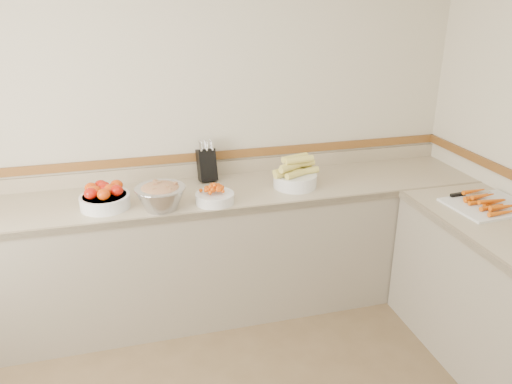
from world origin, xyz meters
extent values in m
plane|color=beige|center=(0.00, 2.00, 1.30)|extent=(4.00, 0.00, 4.00)
cube|color=tan|center=(0.00, 1.68, 0.88)|extent=(4.00, 0.65, 0.04)
cube|color=gray|center=(0.00, 1.68, 0.43)|extent=(4.00, 0.63, 0.86)
cube|color=#847359|center=(0.00, 1.36, 0.88)|extent=(4.00, 0.02, 0.04)
cube|color=tan|center=(0.00, 1.99, 0.95)|extent=(4.00, 0.02, 0.10)
cube|color=brown|center=(0.00, 1.99, 1.05)|extent=(4.00, 0.02, 0.06)
cube|color=black|center=(0.14, 1.90, 1.01)|extent=(0.14, 0.16, 0.24)
cylinder|color=silver|center=(0.10, 1.87, 1.16)|extent=(0.02, 0.03, 0.06)
cylinder|color=silver|center=(0.14, 1.87, 1.16)|extent=(0.02, 0.03, 0.06)
cylinder|color=silver|center=(0.18, 1.87, 1.16)|extent=(0.02, 0.03, 0.06)
cylinder|color=silver|center=(0.10, 1.90, 1.16)|extent=(0.02, 0.03, 0.06)
cylinder|color=silver|center=(0.14, 1.90, 1.16)|extent=(0.02, 0.03, 0.06)
cylinder|color=silver|center=(0.18, 1.90, 1.16)|extent=(0.02, 0.03, 0.06)
cylinder|color=silver|center=(0.10, 1.92, 1.16)|extent=(0.02, 0.03, 0.06)
cylinder|color=silver|center=(0.14, 1.92, 1.16)|extent=(0.02, 0.03, 0.06)
cylinder|color=silver|center=(0.18, 1.92, 1.16)|extent=(0.02, 0.03, 0.06)
cylinder|color=white|center=(-0.56, 1.59, 0.94)|extent=(0.31, 0.31, 0.08)
torus|color=white|center=(-0.56, 1.59, 0.98)|extent=(0.31, 0.31, 0.01)
cylinder|color=white|center=(-0.56, 1.59, 0.98)|extent=(0.27, 0.27, 0.01)
ellipsoid|color=red|center=(-0.63, 1.55, 1.02)|extent=(0.08, 0.08, 0.07)
ellipsoid|color=#D13B07|center=(-0.56, 1.51, 1.02)|extent=(0.08, 0.08, 0.07)
ellipsoid|color=red|center=(-0.48, 1.56, 1.02)|extent=(0.08, 0.08, 0.07)
ellipsoid|color=#D13B07|center=(-0.63, 1.64, 1.02)|extent=(0.08, 0.08, 0.07)
ellipsoid|color=red|center=(-0.56, 1.60, 1.02)|extent=(0.08, 0.08, 0.07)
ellipsoid|color=#D13B07|center=(-0.48, 1.65, 1.02)|extent=(0.08, 0.08, 0.07)
ellipsoid|color=red|center=(-0.58, 1.67, 1.02)|extent=(0.08, 0.08, 0.07)
ellipsoid|color=#D13B07|center=(-0.52, 1.58, 1.02)|extent=(0.08, 0.08, 0.07)
ellipsoid|color=red|center=(-0.56, 1.64, 1.02)|extent=(0.08, 0.08, 0.07)
ellipsoid|color=#D13B07|center=(-0.61, 1.58, 1.02)|extent=(0.08, 0.08, 0.07)
cylinder|color=white|center=(0.11, 1.48, 0.93)|extent=(0.25, 0.25, 0.06)
torus|color=white|center=(0.11, 1.48, 0.96)|extent=(0.25, 0.25, 0.01)
cylinder|color=white|center=(0.11, 1.48, 0.96)|extent=(0.21, 0.21, 0.01)
sphere|color=#D94B07|center=(0.15, 1.51, 1.00)|extent=(0.03, 0.03, 0.03)
sphere|color=#D94B07|center=(0.11, 1.48, 1.01)|extent=(0.03, 0.03, 0.03)
sphere|color=#D94B07|center=(0.11, 1.45, 1.01)|extent=(0.03, 0.03, 0.03)
sphere|color=#D94B07|center=(0.09, 1.54, 0.99)|extent=(0.03, 0.03, 0.03)
sphere|color=#D94B07|center=(0.12, 1.48, 1.02)|extent=(0.03, 0.03, 0.03)
sphere|color=#D94B07|center=(0.17, 1.47, 0.99)|extent=(0.03, 0.03, 0.03)
sphere|color=#D94B07|center=(0.15, 1.50, 1.00)|extent=(0.03, 0.03, 0.03)
sphere|color=#D94B07|center=(0.11, 1.52, 1.00)|extent=(0.03, 0.03, 0.03)
sphere|color=#D94B07|center=(0.09, 1.48, 1.01)|extent=(0.03, 0.03, 0.03)
sphere|color=#D94B07|center=(0.18, 1.48, 0.99)|extent=(0.03, 0.03, 0.03)
sphere|color=#D94B07|center=(0.04, 1.50, 0.99)|extent=(0.03, 0.03, 0.03)
sphere|color=#D94B07|center=(0.12, 1.48, 1.01)|extent=(0.03, 0.03, 0.03)
sphere|color=#D94B07|center=(0.12, 1.47, 1.02)|extent=(0.03, 0.03, 0.03)
sphere|color=#D94B07|center=(0.18, 1.52, 0.99)|extent=(0.03, 0.03, 0.03)
sphere|color=#D94B07|center=(0.04, 1.45, 0.98)|extent=(0.03, 0.03, 0.03)
sphere|color=#D94B07|center=(0.11, 1.47, 1.02)|extent=(0.03, 0.03, 0.03)
sphere|color=#D94B07|center=(0.06, 1.48, 0.99)|extent=(0.03, 0.03, 0.03)
sphere|color=#D94B07|center=(0.14, 1.47, 1.00)|extent=(0.03, 0.03, 0.03)
sphere|color=#D94B07|center=(0.14, 1.46, 1.00)|extent=(0.03, 0.03, 0.03)
sphere|color=#D94B07|center=(0.11, 1.48, 1.02)|extent=(0.03, 0.03, 0.03)
sphere|color=#D94B07|center=(0.09, 1.45, 1.00)|extent=(0.03, 0.03, 0.03)
sphere|color=#D94B07|center=(0.08, 1.50, 1.00)|extent=(0.03, 0.03, 0.03)
sphere|color=#D94B07|center=(0.10, 1.46, 1.01)|extent=(0.03, 0.03, 0.03)
sphere|color=#D94B07|center=(0.14, 1.48, 1.00)|extent=(0.03, 0.03, 0.03)
sphere|color=#D94B07|center=(0.13, 1.51, 1.01)|extent=(0.03, 0.03, 0.03)
sphere|color=#D94B07|center=(0.11, 1.48, 1.02)|extent=(0.03, 0.03, 0.03)
sphere|color=#D94B07|center=(0.03, 1.49, 0.98)|extent=(0.03, 0.03, 0.03)
sphere|color=#D94B07|center=(0.05, 1.47, 0.99)|extent=(0.03, 0.03, 0.03)
sphere|color=#D94B07|center=(0.10, 1.53, 0.99)|extent=(0.03, 0.03, 0.03)
sphere|color=#D94B07|center=(0.11, 1.49, 1.01)|extent=(0.03, 0.03, 0.03)
sphere|color=#D94B07|center=(0.08, 1.46, 1.00)|extent=(0.03, 0.03, 0.03)
sphere|color=#D94B07|center=(0.13, 1.51, 1.00)|extent=(0.03, 0.03, 0.03)
sphere|color=#D94B07|center=(0.13, 1.45, 1.00)|extent=(0.03, 0.03, 0.03)
sphere|color=#D94B07|center=(0.13, 1.46, 1.01)|extent=(0.03, 0.03, 0.03)
sphere|color=#D94B07|center=(0.12, 1.51, 1.00)|extent=(0.03, 0.03, 0.03)
sphere|color=#D94B07|center=(0.10, 1.50, 1.01)|extent=(0.03, 0.03, 0.03)
sphere|color=#D94B07|center=(0.12, 1.48, 1.01)|extent=(0.03, 0.03, 0.03)
sphere|color=#D94B07|center=(0.19, 1.45, 0.98)|extent=(0.03, 0.03, 0.03)
sphere|color=#D94B07|center=(0.08, 1.48, 1.01)|extent=(0.03, 0.03, 0.03)
sphere|color=#D94B07|center=(0.17, 1.50, 1.00)|extent=(0.03, 0.03, 0.03)
sphere|color=#D94B07|center=(0.12, 1.50, 1.01)|extent=(0.03, 0.03, 0.03)
sphere|color=#D94B07|center=(0.09, 1.45, 1.00)|extent=(0.03, 0.03, 0.03)
cylinder|color=white|center=(0.70, 1.62, 0.94)|extent=(0.30, 0.30, 0.09)
torus|color=white|center=(0.70, 1.62, 0.98)|extent=(0.30, 0.30, 0.01)
cylinder|color=#E6D45F|center=(0.64, 1.60, 1.01)|extent=(0.20, 0.11, 0.05)
cylinder|color=#E6D45F|center=(0.70, 1.57, 1.01)|extent=(0.20, 0.13, 0.05)
cylinder|color=#E6D45F|center=(0.76, 1.60, 1.01)|extent=(0.20, 0.08, 0.05)
cylinder|color=#E6D45F|center=(0.65, 1.66, 1.01)|extent=(0.20, 0.11, 0.05)
cylinder|color=#E6D45F|center=(0.73, 1.67, 1.01)|extent=(0.20, 0.06, 0.05)
cylinder|color=#E6D45F|center=(0.68, 1.62, 1.06)|extent=(0.20, 0.12, 0.05)
cylinder|color=#E6D45F|center=(0.74, 1.63, 1.06)|extent=(0.20, 0.08, 0.05)
cylinder|color=#E6D45F|center=(0.70, 1.65, 1.10)|extent=(0.20, 0.10, 0.05)
cylinder|color=#E6D45F|center=(0.66, 1.59, 1.06)|extent=(0.20, 0.13, 0.05)
cylinder|color=#E6D45F|center=(0.72, 1.60, 1.10)|extent=(0.20, 0.07, 0.05)
cylinder|color=#B2B2BA|center=(-0.22, 1.47, 0.97)|extent=(0.31, 0.31, 0.14)
torus|color=#B2B2BA|center=(-0.22, 1.47, 1.04)|extent=(0.31, 0.31, 0.01)
ellipsoid|color=#B2142D|center=(-0.22, 1.47, 1.03)|extent=(0.25, 0.25, 0.08)
cube|color=#B2142D|center=(-0.25, 1.48, 1.06)|extent=(0.02, 0.02, 0.02)
cube|color=#89B859|center=(-0.22, 1.49, 1.06)|extent=(0.03, 0.03, 0.02)
cube|color=#B2142D|center=(-0.24, 1.57, 1.05)|extent=(0.03, 0.03, 0.02)
cube|color=#89B859|center=(-0.13, 1.47, 1.06)|extent=(0.03, 0.03, 0.02)
cube|color=#B2142D|center=(-0.18, 1.43, 1.06)|extent=(0.02, 0.02, 0.02)
cube|color=#89B859|center=(-0.17, 1.40, 1.05)|extent=(0.03, 0.03, 0.02)
cube|color=#B2142D|center=(-0.21, 1.55, 1.04)|extent=(0.02, 0.02, 0.02)
cube|color=#89B859|center=(-0.24, 1.42, 1.05)|extent=(0.02, 0.02, 0.02)
cube|color=#B2142D|center=(-0.19, 1.44, 1.06)|extent=(0.02, 0.02, 0.02)
cube|color=#89B859|center=(-0.13, 1.49, 1.05)|extent=(0.03, 0.03, 0.02)
cube|color=#B2142D|center=(-0.28, 1.48, 1.05)|extent=(0.03, 0.03, 0.02)
cube|color=#89B859|center=(-0.25, 1.47, 1.07)|extent=(0.02, 0.02, 0.02)
cube|color=#B2142D|center=(-0.25, 1.49, 1.05)|extent=(0.03, 0.03, 0.02)
cube|color=#89B859|center=(-0.26, 1.41, 1.05)|extent=(0.02, 0.02, 0.02)
cube|color=silver|center=(1.76, 0.98, 0.91)|extent=(0.51, 0.41, 0.01)
cone|color=#D95707|center=(1.76, 0.82, 0.93)|extent=(0.19, 0.04, 0.03)
cone|color=#D95707|center=(1.76, 0.85, 0.96)|extent=(0.19, 0.04, 0.03)
cone|color=#D95707|center=(1.76, 0.88, 0.93)|extent=(0.19, 0.04, 0.03)
cone|color=#D95707|center=(1.76, 0.91, 0.93)|extent=(0.19, 0.04, 0.03)
cone|color=#D95707|center=(1.76, 0.94, 0.96)|extent=(0.19, 0.04, 0.03)
cone|color=#D95707|center=(1.76, 0.97, 0.93)|extent=(0.19, 0.04, 0.03)
cone|color=#D95707|center=(1.76, 0.99, 0.93)|extent=(0.19, 0.04, 0.03)
cone|color=#D95707|center=(1.76, 1.02, 0.96)|extent=(0.19, 0.04, 0.03)
cone|color=#D95707|center=(1.76, 1.05, 0.93)|extent=(0.19, 0.04, 0.03)
cone|color=#D95707|center=(1.76, 1.08, 0.93)|extent=(0.19, 0.04, 0.03)
cone|color=#D95707|center=(1.76, 1.11, 0.96)|extent=(0.19, 0.04, 0.03)
cube|color=silver|center=(1.80, 1.15, 0.92)|extent=(0.20, 0.05, 0.00)
cube|color=black|center=(1.65, 1.15, 0.93)|extent=(0.11, 0.03, 0.02)
camera|label=1|loc=(-0.39, -1.40, 2.15)|focal=35.00mm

